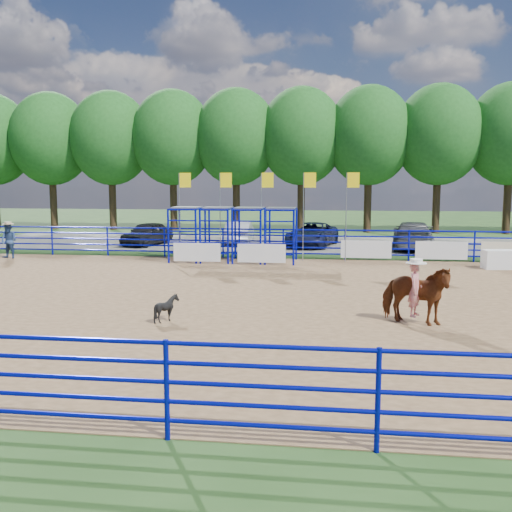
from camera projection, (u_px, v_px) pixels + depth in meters
name	position (u px, v px, depth m)	size (l,w,h in m)	color
ground	(257.00, 300.00, 18.16)	(120.00, 120.00, 0.00)	#2D5020
arena_dirt	(257.00, 300.00, 18.16)	(30.00, 20.00, 0.02)	olive
gravel_strip	(293.00, 244.00, 34.88)	(40.00, 10.00, 0.01)	gray
announcer_table	(501.00, 259.00, 24.65)	(1.54, 0.72, 0.82)	white
horse_and_rider	(415.00, 291.00, 14.95)	(2.07, 1.54, 2.45)	brown
calf	(167.00, 308.00, 15.30)	(0.59, 0.66, 0.73)	black
spectator_cowboy	(9.00, 240.00, 28.00)	(0.93, 0.78, 1.78)	navy
car_a	(147.00, 233.00, 34.16)	(1.64, 4.07, 1.39)	black
car_b	(240.00, 232.00, 35.04)	(1.46, 4.19, 1.38)	#989BA1
car_c	(312.00, 234.00, 33.50)	(2.31, 5.01, 1.39)	#161937
car_d	(413.00, 235.00, 32.10)	(2.17, 5.35, 1.55)	#545456
perimeter_fence	(257.00, 277.00, 18.07)	(30.10, 20.10, 1.50)	#080FB8
chute_assembly	(241.00, 235.00, 26.94)	(19.32, 2.41, 4.20)	#080FB8
treeline	(302.00, 132.00, 42.76)	(56.40, 6.40, 11.24)	#3F2B19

